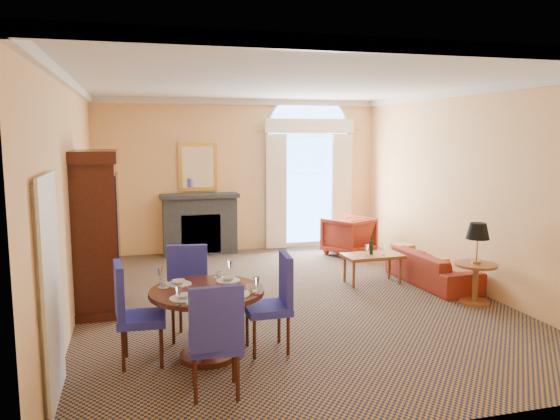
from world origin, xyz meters
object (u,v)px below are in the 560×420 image
object	(u,v)px
armoire	(96,234)
armchair	(348,236)
dining_table	(207,308)
coffee_table	(373,257)
side_table	(477,254)
sofa	(432,268)

from	to	relation	value
armoire	armchair	distance (m)	5.38
armoire	dining_table	xyz separation A→B (m)	(1.26, -2.11, -0.50)
dining_table	coffee_table	bearing A→B (deg)	37.79
armoire	side_table	bearing A→B (deg)	-12.13
sofa	side_table	bearing A→B (deg)	178.99
dining_table	coffee_table	xyz separation A→B (m)	(3.06, 2.37, -0.13)
coffee_table	dining_table	bearing A→B (deg)	-145.00
armoire	sofa	distance (m)	5.33
armchair	side_table	size ratio (longest dim) A/B	0.74
coffee_table	side_table	bearing A→B (deg)	-57.43
dining_table	armchair	bearing A→B (deg)	52.23
dining_table	side_table	xyz separation A→B (m)	(4.06, 0.97, 0.16)
armoire	side_table	xyz separation A→B (m)	(5.32, -1.14, -0.35)
side_table	armoire	bearing A→B (deg)	167.87
armchair	side_table	bearing A→B (deg)	69.91
dining_table	coffee_table	world-z (taller)	dining_table
armoire	armchair	xyz separation A→B (m)	(4.76, 2.41, -0.69)
armchair	coffee_table	size ratio (longest dim) A/B	0.87
sofa	side_table	xyz separation A→B (m)	(0.05, -1.12, 0.47)
armoire	side_table	world-z (taller)	armoire
sofa	coffee_table	size ratio (longest dim) A/B	1.84
armoire	side_table	size ratio (longest dim) A/B	1.91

